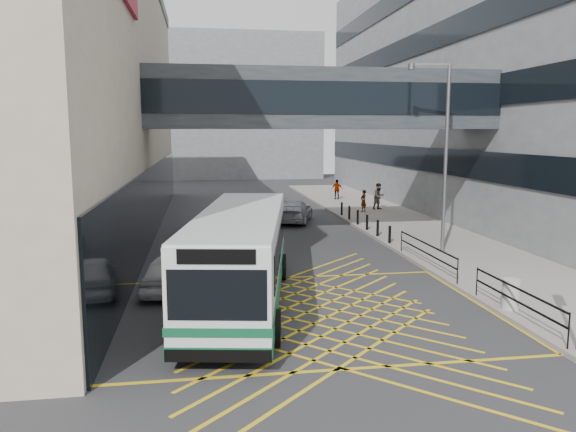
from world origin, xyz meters
name	(u,v)px	position (x,y,z in m)	size (l,w,h in m)	color
ground	(307,313)	(0.00, 0.00, 0.00)	(120.00, 120.00, 0.00)	#333335
building_right	(551,78)	(23.98, 24.00, 10.00)	(24.09, 44.00, 20.00)	slate
building_far	(209,108)	(-2.00, 60.00, 9.00)	(28.00, 16.00, 18.00)	slate
skybridge	(321,100)	(3.00, 12.00, 7.50)	(20.00, 4.10, 3.00)	#32373C
pavement	(406,227)	(9.00, 15.00, 0.08)	(6.00, 54.00, 0.16)	gray
box_junction	(307,312)	(0.00, 0.00, 0.00)	(12.00, 9.00, 0.01)	gold
bus	(241,254)	(-2.02, 1.33, 1.72)	(4.55, 11.75, 3.22)	silver
car_white	(171,272)	(-4.50, 3.33, 0.71)	(1.82, 4.46, 1.42)	silver
car_dark	(231,241)	(-1.93, 9.30, 0.64)	(1.60, 4.08, 1.28)	black
car_silver	(294,211)	(2.67, 18.44, 0.76)	(2.05, 4.86, 1.51)	#96979E
street_lamp	(442,147)	(7.80, 7.52, 5.16)	(2.00, 0.55, 8.78)	slate
litter_bin	(511,294)	(6.50, -1.10, 0.65)	(0.57, 0.57, 0.98)	#ADA89E
kerb_railings	(461,267)	(6.15, 1.78, 0.88)	(0.05, 12.54, 1.00)	black
bollards	(362,220)	(6.25, 15.00, 0.61)	(0.14, 10.14, 0.90)	black
pedestrian_a	(363,201)	(8.20, 21.41, 0.94)	(0.62, 0.44, 1.56)	gray
pedestrian_b	(379,196)	(9.69, 22.43, 1.13)	(0.94, 0.55, 1.93)	gray
pedestrian_c	(337,189)	(8.15, 29.13, 1.00)	(0.99, 0.48, 1.68)	gray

